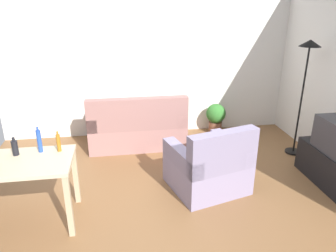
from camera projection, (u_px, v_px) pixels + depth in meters
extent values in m
cube|color=brown|center=(166.00, 195.00, 4.12)|extent=(5.20, 4.40, 0.02)
cube|color=silver|center=(148.00, 60.00, 5.65)|extent=(5.20, 0.10, 2.70)
cube|color=#996B66|center=(137.00, 133.00, 5.52)|extent=(1.60, 0.84, 0.40)
cube|color=#8C625D|center=(138.00, 114.00, 5.04)|extent=(1.60, 0.16, 0.52)
cube|color=#926661|center=(178.00, 114.00, 5.52)|extent=(0.16, 0.84, 0.22)
cube|color=#926661|center=(93.00, 118.00, 5.31)|extent=(0.16, 0.84, 0.22)
cube|color=black|center=(333.00, 168.00, 4.28)|extent=(0.44, 1.10, 0.48)
cylinder|color=black|center=(293.00, 152.00, 5.26)|extent=(0.26, 0.26, 0.03)
cylinder|color=black|center=(301.00, 102.00, 4.94)|extent=(0.03, 0.03, 1.68)
cone|color=black|center=(310.00, 43.00, 4.62)|extent=(0.32, 0.32, 0.10)
cube|color=#C6B28E|center=(14.00, 163.00, 3.34)|extent=(1.20, 0.70, 0.04)
cube|color=tan|center=(69.00, 206.00, 3.28)|extent=(0.06, 0.06, 0.72)
cube|color=tan|center=(76.00, 176.00, 3.85)|extent=(0.06, 0.06, 0.72)
cylinder|color=brown|center=(215.00, 127.00, 6.00)|extent=(0.24, 0.24, 0.22)
sphere|color=#2D6B28|center=(216.00, 113.00, 5.90)|extent=(0.36, 0.36, 0.36)
cube|color=gray|center=(207.00, 173.00, 4.22)|extent=(1.09, 1.05, 0.40)
cube|color=slate|center=(223.00, 152.00, 3.77)|extent=(0.91, 0.39, 0.52)
cube|color=gray|center=(232.00, 147.00, 4.25)|extent=(0.38, 0.85, 0.22)
cube|color=gray|center=(182.00, 158.00, 3.97)|extent=(0.38, 0.85, 0.22)
cylinder|color=black|center=(15.00, 148.00, 3.45)|extent=(0.07, 0.07, 0.17)
cylinder|color=black|center=(13.00, 139.00, 3.41)|extent=(0.03, 0.03, 0.04)
cylinder|color=#2347A3|center=(39.00, 141.00, 3.51)|extent=(0.05, 0.05, 0.26)
cylinder|color=#2347A3|center=(37.00, 129.00, 3.46)|extent=(0.02, 0.02, 0.04)
cylinder|color=#9E6019|center=(59.00, 143.00, 3.54)|extent=(0.05, 0.05, 0.20)
cylinder|color=#9E6019|center=(57.00, 133.00, 3.49)|extent=(0.02, 0.02, 0.04)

